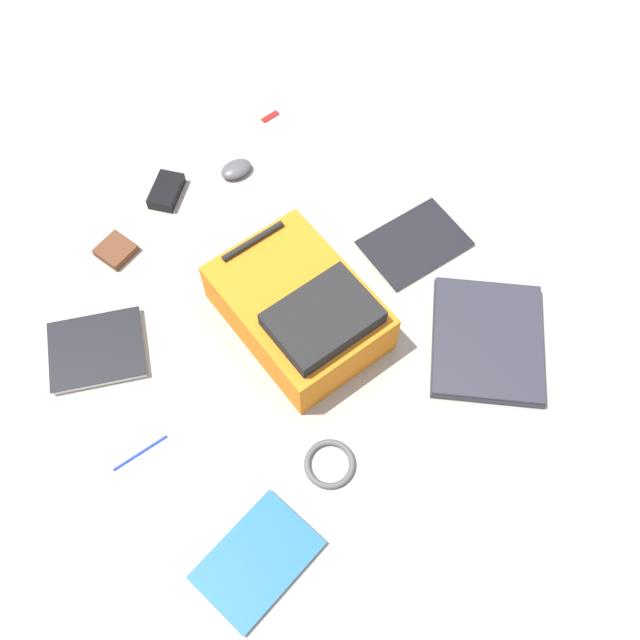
% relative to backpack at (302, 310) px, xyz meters
% --- Properties ---
extents(ground_plane, '(3.91, 3.91, 0.00)m').
position_rel_backpack_xyz_m(ground_plane, '(-0.01, 0.02, -0.08)').
color(ground_plane, gray).
extents(backpack, '(0.47, 0.37, 0.18)m').
position_rel_backpack_xyz_m(backpack, '(0.00, 0.00, 0.00)').
color(backpack, orange).
rests_on(backpack, ground_plane).
extents(laptop, '(0.42, 0.44, 0.03)m').
position_rel_backpack_xyz_m(laptop, '(0.38, 0.29, -0.06)').
color(laptop, '#24242C').
rests_on(laptop, ground_plane).
extents(book_comic, '(0.18, 0.27, 0.02)m').
position_rel_backpack_xyz_m(book_comic, '(0.34, -0.49, -0.07)').
color(book_comic, silver).
rests_on(book_comic, ground_plane).
extents(book_blue, '(0.30, 0.31, 0.02)m').
position_rel_backpack_xyz_m(book_blue, '(-0.32, -0.41, -0.07)').
color(book_blue, silver).
rests_on(book_blue, ground_plane).
extents(book_red, '(0.25, 0.31, 0.01)m').
position_rel_backpack_xyz_m(book_red, '(0.05, 0.39, -0.07)').
color(book_red, silver).
rests_on(book_red, ground_plane).
extents(computer_mouse, '(0.08, 0.11, 0.03)m').
position_rel_backpack_xyz_m(computer_mouse, '(-0.49, 0.23, -0.06)').
color(computer_mouse, '#4C4C51').
rests_on(computer_mouse, ground_plane).
extents(cable_coil, '(0.12, 0.12, 0.01)m').
position_rel_backpack_xyz_m(cable_coil, '(0.31, -0.22, -0.07)').
color(cable_coil, '#4C4C51').
rests_on(cable_coil, ground_plane).
extents(power_brick, '(0.12, 0.14, 0.04)m').
position_rel_backpack_xyz_m(power_brick, '(-0.58, 0.04, -0.06)').
color(power_brick, black).
rests_on(power_brick, ground_plane).
extents(pen_black, '(0.03, 0.14, 0.01)m').
position_rel_backpack_xyz_m(pen_black, '(-0.04, -0.51, -0.08)').
color(pen_black, '#1933B2').
rests_on(pen_black, ground_plane).
extents(earbud_pouch, '(0.10, 0.10, 0.02)m').
position_rel_backpack_xyz_m(earbud_pouch, '(-0.53, -0.19, -0.07)').
color(earbud_pouch, '#59331E').
rests_on(earbud_pouch, ground_plane).
extents(usb_stick, '(0.02, 0.06, 0.01)m').
position_rel_backpack_xyz_m(usb_stick, '(-0.58, 0.45, -0.08)').
color(usb_stick, '#B21919').
rests_on(usb_stick, ground_plane).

